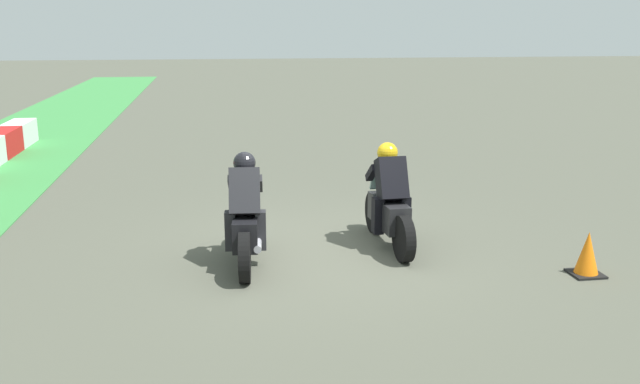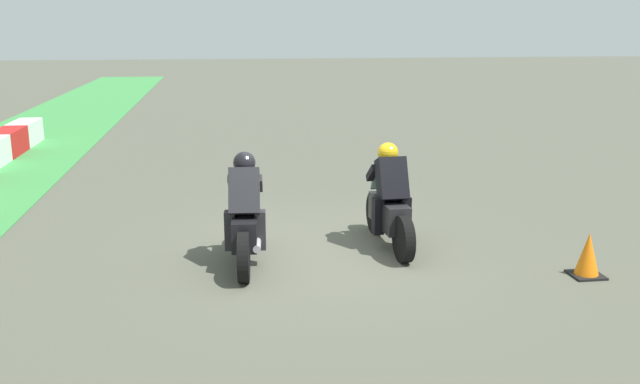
{
  "view_description": "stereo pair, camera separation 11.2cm",
  "coord_description": "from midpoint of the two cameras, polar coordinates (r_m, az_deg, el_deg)",
  "views": [
    {
      "loc": [
        -9.08,
        1.48,
        3.12
      ],
      "look_at": [
        -0.02,
        0.01,
        0.9
      ],
      "focal_mm": 38.49,
      "sensor_mm": 36.0,
      "label": 1
    },
    {
      "loc": [
        -9.09,
        1.37,
        3.12
      ],
      "look_at": [
        -0.02,
        0.01,
        0.9
      ],
      "focal_mm": 38.49,
      "sensor_mm": 36.0,
      "label": 2
    }
  ],
  "objects": [
    {
      "name": "ground_plane",
      "position": [
        9.71,
        -0.26,
        -5.14
      ],
      "size": [
        120.0,
        120.0,
        0.0
      ],
      "primitive_type": "plane",
      "color": "#505244"
    },
    {
      "name": "rider_lane_a",
      "position": [
        9.92,
        5.43,
        -1.04
      ],
      "size": [
        2.04,
        0.55,
        1.51
      ],
      "rotation": [
        0.0,
        0.0,
        0.05
      ],
      "color": "black",
      "rests_on": "ground_plane"
    },
    {
      "name": "rider_lane_b",
      "position": [
        9.2,
        -6.54,
        -2.24
      ],
      "size": [
        2.04,
        0.55,
        1.51
      ],
      "rotation": [
        0.0,
        0.0,
        -0.08
      ],
      "color": "black",
      "rests_on": "ground_plane"
    },
    {
      "name": "traffic_cone",
      "position": [
        9.44,
        21.02,
        -4.92
      ],
      "size": [
        0.4,
        0.4,
        0.58
      ],
      "color": "black",
      "rests_on": "ground_plane"
    }
  ]
}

